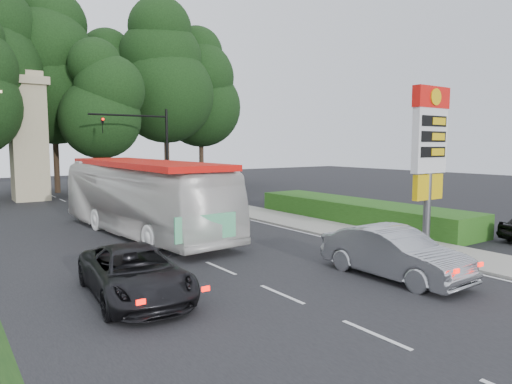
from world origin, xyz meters
TOP-DOWN VIEW (x-y plane):
  - ground at (0.00, 0.00)m, footprint 120.00×120.00m
  - road_surface at (0.00, 12.00)m, footprint 14.00×80.00m
  - sidewalk_right at (8.50, 12.00)m, footprint 3.00×80.00m
  - hedge at (11.50, 8.00)m, footprint 3.00×14.00m
  - gas_station_pylon at (9.20, 1.99)m, footprint 2.10×0.45m
  - traffic_signal_mast at (5.68, 24.00)m, footprint 6.10×0.35m
  - monument at (-2.00, 30.00)m, footprint 3.00×3.00m
  - tree_center_right at (1.00, 35.00)m, footprint 9.24×9.24m
  - tree_east_near at (6.00, 37.00)m, footprint 8.12×8.12m
  - tree_east_mid at (11.00, 33.00)m, footprint 9.52×9.52m
  - tree_far_east at (16.00, 35.00)m, footprint 8.68×8.68m
  - tree_monument_right at (3.50, 29.50)m, footprint 6.72×6.72m
  - transit_bus at (0.11, 11.60)m, footprint 4.09×13.22m
  - sedan_silver at (4.13, -0.25)m, footprint 1.85×5.13m
  - suv_charcoal at (-3.58, 2.79)m, footprint 2.86×5.43m

SIDE VIEW (x-z plane):
  - ground at x=0.00m, z-range 0.00..0.00m
  - road_surface at x=0.00m, z-range 0.00..0.02m
  - sidewalk_right at x=8.50m, z-range 0.00..0.12m
  - hedge at x=11.50m, z-range 0.00..1.20m
  - suv_charcoal at x=-3.58m, z-range 0.00..1.46m
  - sedan_silver at x=4.13m, z-range 0.00..1.68m
  - transit_bus at x=0.11m, z-range 0.00..3.63m
  - gas_station_pylon at x=9.20m, z-range 1.02..7.87m
  - traffic_signal_mast at x=5.68m, z-range 1.07..8.27m
  - monument at x=-2.00m, z-range 0.08..10.13m
  - tree_monument_right at x=3.50m, z-range 1.41..14.61m
  - tree_east_near at x=6.00m, z-range 1.71..17.66m
  - tree_far_east at x=16.00m, z-range 1.83..18.88m
  - tree_center_right at x=1.00m, z-range 1.94..20.09m
  - tree_east_mid at x=11.00m, z-range 2.00..20.70m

